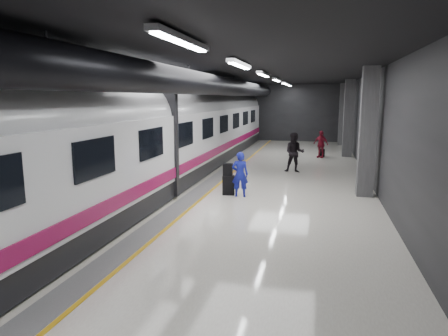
# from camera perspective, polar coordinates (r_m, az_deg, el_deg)

# --- Properties ---
(ground) EXTENTS (40.00, 40.00, 0.00)m
(ground) POSITION_cam_1_polar(r_m,az_deg,el_deg) (13.43, 0.47, -4.85)
(ground) COLOR silver
(ground) RESTS_ON ground
(platform_hall) EXTENTS (10.02, 40.02, 4.51)m
(platform_hall) POSITION_cam_1_polar(r_m,az_deg,el_deg) (13.98, 0.22, 10.40)
(platform_hall) COLOR black
(platform_hall) RESTS_ON ground
(train) EXTENTS (3.05, 38.00, 4.05)m
(train) POSITION_cam_1_polar(r_m,az_deg,el_deg) (14.13, -12.49, 4.20)
(train) COLOR black
(train) RESTS_ON ground
(traveler_main) EXTENTS (0.62, 0.45, 1.59)m
(traveler_main) POSITION_cam_1_polar(r_m,az_deg,el_deg) (13.96, 2.31, -0.92)
(traveler_main) COLOR #1917B2
(traveler_main) RESTS_ON ground
(suitcase_main) EXTENTS (0.47, 0.33, 0.70)m
(suitcase_main) POSITION_cam_1_polar(r_m,az_deg,el_deg) (14.32, 0.65, -2.47)
(suitcase_main) COLOR black
(suitcase_main) RESTS_ON ground
(shoulder_bag) EXTENTS (0.33, 0.18, 0.44)m
(shoulder_bag) POSITION_cam_1_polar(r_m,az_deg,el_deg) (14.20, 0.55, -0.22)
(shoulder_bag) COLOR black
(shoulder_bag) RESTS_ON suitcase_main
(traveler_far_a) EXTENTS (0.91, 0.71, 1.86)m
(traveler_far_a) POSITION_cam_1_polar(r_m,az_deg,el_deg) (18.84, 10.05, 2.19)
(traveler_far_a) COLOR black
(traveler_far_a) RESTS_ON ground
(traveler_far_b) EXTENTS (0.99, 0.78, 1.57)m
(traveler_far_b) POSITION_cam_1_polar(r_m,az_deg,el_deg) (23.92, 13.65, 3.34)
(traveler_far_b) COLOR maroon
(traveler_far_b) RESTS_ON ground
(suitcase_far) EXTENTS (0.32, 0.21, 0.46)m
(suitcase_far) POSITION_cam_1_polar(r_m,az_deg,el_deg) (24.37, 13.82, 2.13)
(suitcase_far) COLOR black
(suitcase_far) RESTS_ON ground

